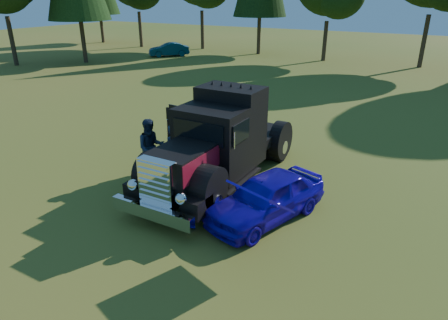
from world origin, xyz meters
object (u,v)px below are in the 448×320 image
diamond_t_truck (217,146)px  distant_teal_car (169,50)px  hotrod_coupe (266,197)px  spectator_near (175,153)px  spectator_far (151,147)px

diamond_t_truck → distant_teal_car: diamond_t_truck is taller
hotrod_coupe → spectator_near: (-3.69, 0.87, 0.27)m
diamond_t_truck → spectator_near: bearing=-163.6°
distant_teal_car → hotrod_coupe: bearing=-4.1°
spectator_near → distant_teal_car: bearing=54.1°
spectator_far → distant_teal_car: 27.49m
diamond_t_truck → spectator_near: 1.50m
hotrod_coupe → diamond_t_truck: bearing=150.8°
diamond_t_truck → spectator_near: diamond_t_truck is taller
spectator_far → distant_teal_car: bearing=78.4°
hotrod_coupe → spectator_far: bearing=170.6°
spectator_far → diamond_t_truck: bearing=-34.1°
hotrod_coupe → spectator_near: size_ratio=2.32×
diamond_t_truck → distant_teal_car: 28.46m
diamond_t_truck → hotrod_coupe: bearing=-29.2°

